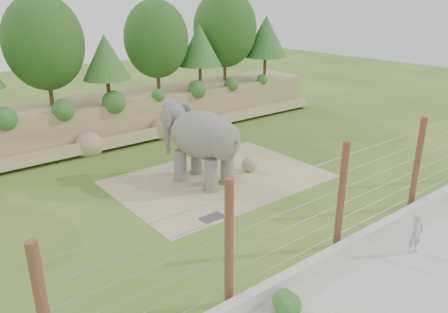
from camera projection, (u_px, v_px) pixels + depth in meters
ground at (253, 203)px, 19.03m from camera, size 90.00×90.00×0.00m
back_embankment at (125, 73)px, 27.31m from camera, size 30.00×5.52×8.77m
dirt_patch at (219, 179)px, 21.52m from camera, size 10.00×7.00×0.02m
drain_grate at (212, 217)px, 17.73m from camera, size 1.00×0.60×0.03m
elephant at (203, 146)px, 20.62m from camera, size 2.90×4.86×3.68m
stone_ball at (249, 164)px, 22.35m from camera, size 0.79×0.79×0.79m
retaining_wall at (348, 247)px, 15.27m from camera, size 26.00×0.35×0.50m
walkway at (400, 280)px, 13.89m from camera, size 26.00×4.00×0.01m
barrier_fence at (341, 197)px, 15.04m from camera, size 20.26×0.26×4.00m
walkway_shrub at (283, 303)px, 12.24m from camera, size 0.77×0.77×0.77m
zookeeper at (416, 234)px, 15.11m from camera, size 0.61×0.46×1.50m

